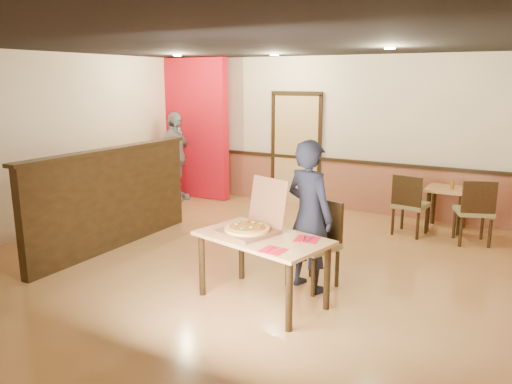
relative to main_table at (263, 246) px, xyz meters
The scene contains 24 objects.
floor 1.25m from the main_table, 133.91° to the left, with size 7.00×7.00×0.00m, color #BD8449.
ceiling 2.41m from the main_table, 133.91° to the left, with size 7.00×7.00×0.00m, color black.
wall_back 4.40m from the main_table, 99.85° to the left, with size 7.00×7.00×0.00m, color #F3E2BE.
wall_left 4.38m from the main_table, 169.71° to the left, with size 7.00×7.00×0.00m, color #F3E2BE.
wainscot_back 4.31m from the main_table, 99.92° to the left, with size 7.00×0.04×0.90m, color #94543B.
chair_rail_back 4.29m from the main_table, 99.96° to the left, with size 7.00×0.06×0.06m, color black.
back_door 4.52m from the main_table, 110.02° to the left, with size 0.90×0.06×2.10m, color tan.
booth_partition 2.80m from the main_table, 168.25° to the left, with size 0.20×3.10×1.44m.
red_accent_panel 5.30m from the main_table, 134.00° to the left, with size 1.60×0.20×2.78m, color red.
spot_a 4.52m from the main_table, 139.80° to the left, with size 0.14×0.14×0.02m, color #FAF2AF.
spot_b 4.20m from the main_table, 115.24° to the left, with size 0.14×0.14×0.02m, color #FAF2AF.
spot_c 3.19m from the main_table, 73.83° to the left, with size 0.14×0.14×0.02m, color #FAF2AF.
main_table is the anchor object (origin of this frame).
diner_chair 0.81m from the main_table, 65.50° to the left, with size 0.64×0.64×1.01m.
side_chair_left 3.31m from the main_table, 75.07° to the left, with size 0.54×0.54×0.96m.
side_chair_right 3.67m from the main_table, 60.82° to the left, with size 0.62×0.62×0.98m.
side_table 4.04m from the main_table, 71.03° to the left, with size 0.64×0.64×0.68m.
diner 0.69m from the main_table, 63.54° to the left, with size 0.64×0.42×1.74m, color black.
passerby 4.99m from the main_table, 138.61° to the left, with size 1.03×0.43×1.76m, color gray.
pizza_box 0.25m from the main_table, 164.22° to the left, with size 0.70×0.77×0.57m.
pizza 0.25m from the main_table, behind, with size 0.49×0.49×0.03m, color #E8AC54.
napkin_near 0.48m from the main_table, 49.47° to the right, with size 0.25×0.25×0.01m.
napkin_far 0.49m from the main_table, 14.60° to the left, with size 0.27×0.27×0.01m.
condiment 4.00m from the main_table, 69.76° to the left, with size 0.06×0.06×0.15m, color #8E5719.
Camera 1 is at (3.14, -5.24, 2.39)m, focal length 35.00 mm.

